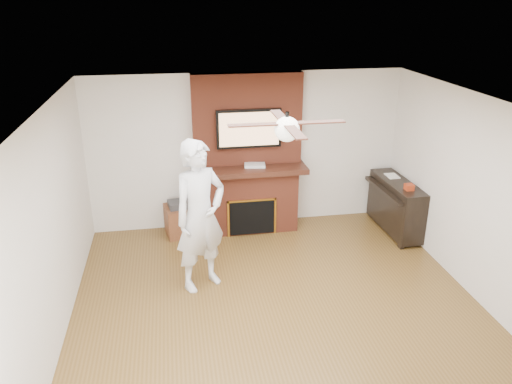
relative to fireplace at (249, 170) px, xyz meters
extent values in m
cube|color=#553A19|center=(0.00, -2.55, -1.09)|extent=(5.36, 5.86, 0.18)
cube|color=white|center=(0.00, -2.55, 1.59)|extent=(5.36, 5.86, 0.18)
cube|color=beige|center=(0.00, 0.29, 0.25)|extent=(5.36, 0.18, 2.50)
cube|color=beige|center=(-2.59, -2.55, 0.25)|extent=(0.18, 5.86, 2.50)
cube|color=beige|center=(2.59, -2.55, 0.25)|extent=(0.18, 5.86, 2.50)
cube|color=brown|center=(0.00, -0.05, -0.50)|extent=(1.50, 0.50, 1.00)
cube|color=black|center=(0.00, -0.08, 0.04)|extent=(1.78, 0.64, 0.08)
cube|color=brown|center=(0.00, 0.10, 0.79)|extent=(1.70, 0.20, 1.42)
cube|color=black|center=(0.00, -0.30, -0.69)|extent=(0.70, 0.06, 0.55)
cube|color=#BF8C2D|center=(0.00, -0.31, -0.40)|extent=(0.78, 0.02, 0.03)
cube|color=#BF8C2D|center=(-0.38, -0.31, -0.69)|extent=(0.03, 0.02, 0.61)
cube|color=#BF8C2D|center=(0.38, -0.31, -0.69)|extent=(0.03, 0.02, 0.61)
cube|color=black|center=(0.00, -0.04, 0.68)|extent=(1.00, 0.07, 0.60)
cube|color=#E0AA77|center=(0.00, -0.08, 0.68)|extent=(0.92, 0.01, 0.52)
cylinder|color=black|center=(0.00, -2.55, 1.43)|extent=(0.04, 0.04, 0.14)
sphere|color=white|center=(0.00, -2.55, 1.32)|extent=(0.26, 0.26, 0.26)
cube|color=black|center=(0.33, -2.55, 1.38)|extent=(0.55, 0.11, 0.01)
cube|color=black|center=(0.00, -2.22, 1.38)|extent=(0.11, 0.55, 0.01)
cube|color=black|center=(-0.33, -2.55, 1.38)|extent=(0.55, 0.11, 0.01)
cube|color=black|center=(0.00, -2.88, 1.38)|extent=(0.11, 0.55, 0.01)
imported|color=silver|center=(-0.88, -1.63, 0.00)|extent=(0.88, 0.79, 1.99)
cube|color=#582D19|center=(-1.10, -0.07, -0.76)|extent=(0.56, 0.56, 0.47)
cube|color=#2B2B2D|center=(-1.10, -0.07, -0.48)|extent=(0.42, 0.36, 0.09)
cube|color=black|center=(2.30, -0.55, -0.54)|extent=(0.43, 1.32, 0.80)
cube|color=black|center=(2.16, -1.13, -0.64)|extent=(0.06, 0.10, 0.70)
cube|color=black|center=(2.16, 0.03, -0.64)|extent=(0.06, 0.10, 0.70)
cube|color=black|center=(2.08, -0.55, -0.27)|extent=(0.18, 1.21, 0.05)
cube|color=silver|center=(2.30, -0.30, -0.14)|extent=(0.18, 0.25, 0.01)
cube|color=#9F2F13|center=(2.30, -0.90, -0.10)|extent=(0.12, 0.12, 0.09)
cube|color=silver|center=(0.08, -0.10, 0.11)|extent=(0.35, 0.23, 0.05)
cylinder|color=orange|center=(-0.19, -0.22, -0.93)|extent=(0.07, 0.07, 0.13)
cylinder|color=beige|center=(0.18, -0.23, -0.94)|extent=(0.08, 0.08, 0.11)
cylinder|color=teal|center=(0.20, -0.23, -0.95)|extent=(0.06, 0.06, 0.09)
camera|label=1|loc=(-1.15, -7.38, 2.63)|focal=35.00mm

